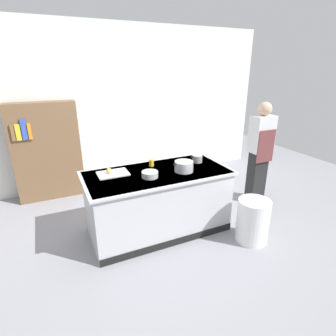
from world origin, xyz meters
name	(u,v)px	position (x,y,z in m)	size (l,w,h in m)	color
ground_plane	(158,229)	(0.00, 0.00, 0.00)	(10.00, 10.00, 0.00)	gray
back_wall	(115,107)	(0.00, 2.10, 1.50)	(6.40, 0.12, 3.00)	white
counter_island	(158,201)	(0.00, 0.00, 0.47)	(1.98, 0.98, 0.90)	#B7BABF
cutting_board	(113,174)	(-0.57, 0.18, 0.91)	(0.40, 0.28, 0.02)	silver
onion	(109,171)	(-0.61, 0.19, 0.96)	(0.07, 0.07, 0.07)	tan
stock_pot	(184,166)	(0.34, -0.12, 0.97)	(0.32, 0.25, 0.14)	#B7BABF
sauce_pan	(197,159)	(0.69, 0.12, 0.95)	(0.22, 0.15, 0.11)	#99999E
mixing_bowl	(150,174)	(-0.16, -0.12, 0.94)	(0.21, 0.21, 0.08)	#B7BABF
juice_cup	(151,163)	(0.01, 0.25, 0.95)	(0.07, 0.07, 0.10)	yellow
trash_bin	(253,221)	(1.05, -0.78, 0.30)	(0.43, 0.43, 0.60)	white
person_chef	(260,151)	(1.92, 0.13, 0.91)	(0.38, 0.25, 1.72)	black
bookshelf	(47,152)	(-1.32, 1.80, 0.85)	(1.10, 0.31, 1.70)	brown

